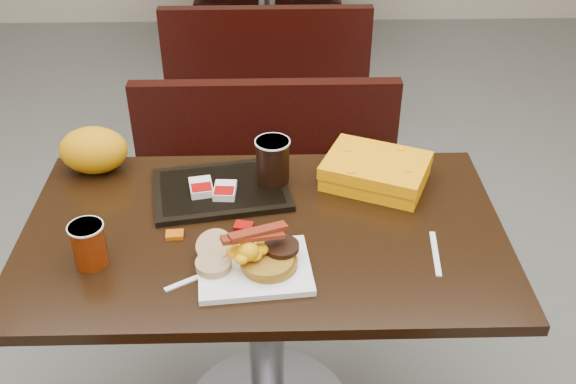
{
  "coord_description": "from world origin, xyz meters",
  "views": [
    {
      "loc": [
        0.03,
        -1.32,
        1.77
      ],
      "look_at": [
        0.06,
        0.06,
        0.82
      ],
      "focal_mm": 41.69,
      "sensor_mm": 36.0,
      "label": 1
    }
  ],
  "objects_px": {
    "platter": "(254,269)",
    "tray": "(221,190)",
    "coffee_cup_near": "(89,245)",
    "clamshell": "(376,171)",
    "hashbrown_sleeve_left": "(201,187)",
    "coffee_cup_far": "(273,161)",
    "paper_bag": "(94,150)",
    "hashbrown_sleeve_right": "(225,191)",
    "table_near": "(266,334)",
    "fork": "(185,282)",
    "knife": "(435,253)",
    "bench_far_s": "(267,63)",
    "table_far": "(267,13)",
    "pancake_stack": "(270,261)",
    "bench_near_n": "(267,196)"
  },
  "relations": [
    {
      "from": "table_near",
      "to": "fork",
      "type": "distance_m",
      "value": 0.46
    },
    {
      "from": "tray",
      "to": "paper_bag",
      "type": "height_order",
      "value": "paper_bag"
    },
    {
      "from": "platter",
      "to": "fork",
      "type": "distance_m",
      "value": 0.16
    },
    {
      "from": "bench_near_n",
      "to": "tray",
      "type": "bearing_deg",
      "value": -101.98
    },
    {
      "from": "hashbrown_sleeve_left",
      "to": "hashbrown_sleeve_right",
      "type": "distance_m",
      "value": 0.07
    },
    {
      "from": "hashbrown_sleeve_right",
      "to": "pancake_stack",
      "type": "bearing_deg",
      "value": -64.36
    },
    {
      "from": "coffee_cup_near",
      "to": "tray",
      "type": "bearing_deg",
      "value": 44.98
    },
    {
      "from": "hashbrown_sleeve_left",
      "to": "coffee_cup_far",
      "type": "xyz_separation_m",
      "value": [
        0.19,
        0.05,
        0.05
      ]
    },
    {
      "from": "table_near",
      "to": "clamshell",
      "type": "distance_m",
      "value": 0.55
    },
    {
      "from": "bench_near_n",
      "to": "tray",
      "type": "xyz_separation_m",
      "value": [
        -0.11,
        -0.54,
        0.4
      ]
    },
    {
      "from": "hashbrown_sleeve_right",
      "to": "coffee_cup_near",
      "type": "bearing_deg",
      "value": -136.04
    },
    {
      "from": "table_near",
      "to": "hashbrown_sleeve_right",
      "type": "xyz_separation_m",
      "value": [
        -0.1,
        0.13,
        0.4
      ]
    },
    {
      "from": "coffee_cup_near",
      "to": "clamshell",
      "type": "distance_m",
      "value": 0.77
    },
    {
      "from": "knife",
      "to": "coffee_cup_near",
      "type": "bearing_deg",
      "value": -83.13
    },
    {
      "from": "bench_far_s",
      "to": "hashbrown_sleeve_right",
      "type": "height_order",
      "value": "hashbrown_sleeve_right"
    },
    {
      "from": "table_far",
      "to": "paper_bag",
      "type": "bearing_deg",
      "value": -101.48
    },
    {
      "from": "tray",
      "to": "clamshell",
      "type": "relative_size",
      "value": 1.33
    },
    {
      "from": "table_near",
      "to": "tray",
      "type": "relative_size",
      "value": 3.37
    },
    {
      "from": "hashbrown_sleeve_right",
      "to": "paper_bag",
      "type": "distance_m",
      "value": 0.4
    },
    {
      "from": "clamshell",
      "to": "paper_bag",
      "type": "xyz_separation_m",
      "value": [
        -0.78,
        0.08,
        0.03
      ]
    },
    {
      "from": "knife",
      "to": "hashbrown_sleeve_left",
      "type": "bearing_deg",
      "value": -107.98
    },
    {
      "from": "tray",
      "to": "coffee_cup_near",
      "type": "bearing_deg",
      "value": -144.86
    },
    {
      "from": "hashbrown_sleeve_right",
      "to": "table_near",
      "type": "bearing_deg",
      "value": -48.24
    },
    {
      "from": "table_far",
      "to": "bench_far_s",
      "type": "height_order",
      "value": "table_far"
    },
    {
      "from": "pancake_stack",
      "to": "hashbrown_sleeve_right",
      "type": "xyz_separation_m",
      "value": [
        -0.12,
        0.29,
        -0.0
      ]
    },
    {
      "from": "table_near",
      "to": "table_far",
      "type": "bearing_deg",
      "value": 90.0
    },
    {
      "from": "platter",
      "to": "clamshell",
      "type": "relative_size",
      "value": 0.95
    },
    {
      "from": "fork",
      "to": "paper_bag",
      "type": "bearing_deg",
      "value": 90.65
    },
    {
      "from": "bench_near_n",
      "to": "bench_far_s",
      "type": "bearing_deg",
      "value": 90.0
    },
    {
      "from": "coffee_cup_near",
      "to": "coffee_cup_far",
      "type": "bearing_deg",
      "value": 36.65
    },
    {
      "from": "pancake_stack",
      "to": "platter",
      "type": "bearing_deg",
      "value": -176.84
    },
    {
      "from": "coffee_cup_near",
      "to": "paper_bag",
      "type": "relative_size",
      "value": 0.57
    },
    {
      "from": "hashbrown_sleeve_left",
      "to": "coffee_cup_far",
      "type": "relative_size",
      "value": 0.65
    },
    {
      "from": "pancake_stack",
      "to": "coffee_cup_far",
      "type": "xyz_separation_m",
      "value": [
        0.01,
        0.35,
        0.05
      ]
    },
    {
      "from": "fork",
      "to": "coffee_cup_far",
      "type": "bearing_deg",
      "value": 31.62
    },
    {
      "from": "coffee_cup_far",
      "to": "hashbrown_sleeve_left",
      "type": "bearing_deg",
      "value": -166.12
    },
    {
      "from": "bench_near_n",
      "to": "pancake_stack",
      "type": "relative_size",
      "value": 7.78
    },
    {
      "from": "platter",
      "to": "pancake_stack",
      "type": "relative_size",
      "value": 1.99
    },
    {
      "from": "fork",
      "to": "coffee_cup_far",
      "type": "height_order",
      "value": "coffee_cup_far"
    },
    {
      "from": "platter",
      "to": "paper_bag",
      "type": "distance_m",
      "value": 0.63
    },
    {
      "from": "platter",
      "to": "clamshell",
      "type": "height_order",
      "value": "clamshell"
    },
    {
      "from": "fork",
      "to": "coffee_cup_near",
      "type": "bearing_deg",
      "value": 130.33
    },
    {
      "from": "table_far",
      "to": "knife",
      "type": "height_order",
      "value": "knife"
    },
    {
      "from": "platter",
      "to": "coffee_cup_near",
      "type": "distance_m",
      "value": 0.38
    },
    {
      "from": "platter",
      "to": "tray",
      "type": "relative_size",
      "value": 0.72
    },
    {
      "from": "bench_far_s",
      "to": "coffee_cup_far",
      "type": "relative_size",
      "value": 8.22
    },
    {
      "from": "fork",
      "to": "bench_far_s",
      "type": "bearing_deg",
      "value": 54.1
    },
    {
      "from": "coffee_cup_near",
      "to": "table_near",
      "type": "bearing_deg",
      "value": 17.1
    },
    {
      "from": "table_near",
      "to": "coffee_cup_near",
      "type": "bearing_deg",
      "value": -162.9
    },
    {
      "from": "bench_far_s",
      "to": "platter",
      "type": "xyz_separation_m",
      "value": [
        -0.02,
        -2.06,
        0.4
      ]
    }
  ]
}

